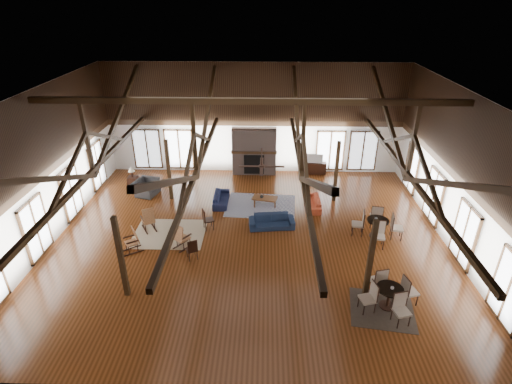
{
  "coord_description": "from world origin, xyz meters",
  "views": [
    {
      "loc": [
        0.64,
        -13.9,
        9.24
      ],
      "look_at": [
        0.25,
        1.0,
        1.67
      ],
      "focal_mm": 28.0,
      "sensor_mm": 36.0,
      "label": 1
    }
  ],
  "objects_px": {
    "sofa_navy_front": "(272,221)",
    "coffee_table": "(265,199)",
    "armchair": "(146,187)",
    "cafe_table_near": "(389,294)",
    "sofa_orange": "(313,202)",
    "cafe_table_far": "(377,225)",
    "sofa_navy_left": "(221,198)",
    "tv_console": "(314,168)"
  },
  "relations": [
    {
      "from": "sofa_navy_front",
      "to": "cafe_table_near",
      "type": "distance_m",
      "value": 6.07
    },
    {
      "from": "armchair",
      "to": "cafe_table_far",
      "type": "xyz_separation_m",
      "value": [
        10.65,
        -3.58,
        0.16
      ]
    },
    {
      "from": "sofa_navy_front",
      "to": "sofa_navy_left",
      "type": "height_order",
      "value": "sofa_navy_front"
    },
    {
      "from": "coffee_table",
      "to": "sofa_orange",
      "type": "bearing_deg",
      "value": 10.93
    },
    {
      "from": "sofa_orange",
      "to": "cafe_table_near",
      "type": "distance_m",
      "value": 6.87
    },
    {
      "from": "sofa_orange",
      "to": "tv_console",
      "type": "relative_size",
      "value": 1.3
    },
    {
      "from": "cafe_table_near",
      "to": "sofa_orange",
      "type": "bearing_deg",
      "value": 104.97
    },
    {
      "from": "sofa_navy_front",
      "to": "cafe_table_far",
      "type": "distance_m",
      "value": 4.42
    },
    {
      "from": "sofa_navy_left",
      "to": "sofa_orange",
      "type": "distance_m",
      "value": 4.38
    },
    {
      "from": "sofa_orange",
      "to": "cafe_table_far",
      "type": "height_order",
      "value": "cafe_table_far"
    },
    {
      "from": "sofa_navy_front",
      "to": "cafe_table_far",
      "type": "height_order",
      "value": "cafe_table_far"
    },
    {
      "from": "cafe_table_far",
      "to": "tv_console",
      "type": "bearing_deg",
      "value": 106.86
    },
    {
      "from": "sofa_navy_front",
      "to": "armchair",
      "type": "distance_m",
      "value": 6.96
    },
    {
      "from": "sofa_navy_left",
      "to": "cafe_table_far",
      "type": "relative_size",
      "value": 0.81
    },
    {
      "from": "sofa_navy_front",
      "to": "cafe_table_far",
      "type": "relative_size",
      "value": 0.92
    },
    {
      "from": "cafe_table_near",
      "to": "tv_console",
      "type": "relative_size",
      "value": 1.57
    },
    {
      "from": "coffee_table",
      "to": "sofa_navy_front",
      "type": "bearing_deg",
      "value": -68.11
    },
    {
      "from": "coffee_table",
      "to": "armchair",
      "type": "distance_m",
      "value": 6.07
    },
    {
      "from": "armchair",
      "to": "tv_console",
      "type": "xyz_separation_m",
      "value": [
        8.71,
        2.83,
        -0.05
      ]
    },
    {
      "from": "sofa_orange",
      "to": "cafe_table_far",
      "type": "xyz_separation_m",
      "value": [
        2.41,
        -2.44,
        0.3
      ]
    },
    {
      "from": "cafe_table_far",
      "to": "tv_console",
      "type": "distance_m",
      "value": 6.71
    },
    {
      "from": "coffee_table",
      "to": "cafe_table_near",
      "type": "distance_m",
      "value": 7.83
    },
    {
      "from": "sofa_navy_front",
      "to": "cafe_table_near",
      "type": "bearing_deg",
      "value": -58.39
    },
    {
      "from": "sofa_orange",
      "to": "tv_console",
      "type": "xyz_separation_m",
      "value": [
        0.47,
        3.97,
        0.08
      ]
    },
    {
      "from": "sofa_navy_front",
      "to": "tv_console",
      "type": "distance_m",
      "value": 6.31
    },
    {
      "from": "armchair",
      "to": "cafe_table_near",
      "type": "height_order",
      "value": "cafe_table_near"
    },
    {
      "from": "coffee_table",
      "to": "tv_console",
      "type": "bearing_deg",
      "value": 67.67
    },
    {
      "from": "sofa_navy_left",
      "to": "armchair",
      "type": "relative_size",
      "value": 1.47
    },
    {
      "from": "sofa_navy_left",
      "to": "tv_console",
      "type": "bearing_deg",
      "value": -52.93
    },
    {
      "from": "sofa_navy_front",
      "to": "armchair",
      "type": "xyz_separation_m",
      "value": [
        -6.29,
        2.99,
        0.09
      ]
    },
    {
      "from": "sofa_navy_front",
      "to": "coffee_table",
      "type": "bearing_deg",
      "value": 92.89
    },
    {
      "from": "coffee_table",
      "to": "cafe_table_near",
      "type": "xyz_separation_m",
      "value": [
        4.04,
        -6.7,
        0.13
      ]
    },
    {
      "from": "cafe_table_near",
      "to": "cafe_table_far",
      "type": "xyz_separation_m",
      "value": [
        0.64,
        4.19,
        0.02
      ]
    },
    {
      "from": "cafe_table_near",
      "to": "armchair",
      "type": "bearing_deg",
      "value": 142.19
    },
    {
      "from": "cafe_table_near",
      "to": "tv_console",
      "type": "height_order",
      "value": "cafe_table_near"
    },
    {
      "from": "sofa_navy_left",
      "to": "coffee_table",
      "type": "distance_m",
      "value": 2.12
    },
    {
      "from": "armchair",
      "to": "cafe_table_far",
      "type": "relative_size",
      "value": 0.55
    },
    {
      "from": "sofa_navy_left",
      "to": "armchair",
      "type": "xyz_separation_m",
      "value": [
        -3.87,
        0.85,
        0.13
      ]
    },
    {
      "from": "sofa_orange",
      "to": "coffee_table",
      "type": "distance_m",
      "value": 2.27
    },
    {
      "from": "armchair",
      "to": "cafe_table_near",
      "type": "relative_size",
      "value": 0.57
    },
    {
      "from": "sofa_navy_left",
      "to": "sofa_orange",
      "type": "xyz_separation_m",
      "value": [
        4.37,
        -0.29,
        -0.0
      ]
    },
    {
      "from": "cafe_table_far",
      "to": "tv_console",
      "type": "height_order",
      "value": "cafe_table_far"
    }
  ]
}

